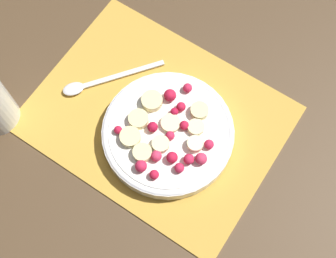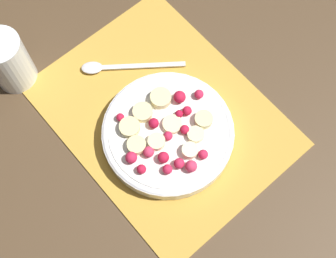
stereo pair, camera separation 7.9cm
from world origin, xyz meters
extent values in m
plane|color=#4C3823|center=(0.00, 0.00, 0.00)|extent=(3.00, 3.00, 0.00)
cube|color=gold|center=(0.00, 0.00, 0.00)|extent=(0.43, 0.33, 0.01)
cylinder|color=white|center=(0.04, -0.02, 0.02)|extent=(0.23, 0.23, 0.03)
torus|color=white|center=(0.04, -0.02, 0.03)|extent=(0.23, 0.23, 0.01)
cylinder|color=white|center=(0.04, -0.02, 0.03)|extent=(0.20, 0.20, 0.00)
cylinder|color=beige|center=(0.04, -0.01, 0.04)|extent=(0.05, 0.05, 0.01)
cylinder|color=#F4EAB7|center=(0.09, -0.02, 0.04)|extent=(0.03, 0.03, 0.01)
cylinder|color=beige|center=(-0.01, -0.07, 0.04)|extent=(0.05, 0.05, 0.01)
cylinder|color=beige|center=(0.03, -0.08, 0.04)|extent=(0.04, 0.04, 0.01)
cylinder|color=beige|center=(-0.01, 0.01, 0.04)|extent=(0.05, 0.05, 0.01)
cylinder|color=beige|center=(0.04, -0.05, 0.04)|extent=(0.03, 0.03, 0.01)
cylinder|color=beige|center=(-0.01, -0.03, 0.04)|extent=(0.05, 0.05, 0.01)
cylinder|color=beige|center=(0.06, 0.04, 0.04)|extent=(0.03, 0.03, 0.01)
cylinder|color=beige|center=(0.08, 0.01, 0.04)|extent=(0.04, 0.04, 0.01)
sphere|color=#B21433|center=(0.03, 0.01, 0.04)|extent=(0.01, 0.01, 0.01)
sphere|color=red|center=(0.07, -0.06, 0.04)|extent=(0.02, 0.02, 0.02)
sphere|color=red|center=(-0.03, -0.07, 0.04)|extent=(0.01, 0.01, 0.01)
sphere|color=#D12347|center=(0.04, -0.10, 0.05)|extent=(0.02, 0.02, 0.02)
sphere|color=#D12347|center=(0.02, 0.06, 0.04)|extent=(0.02, 0.02, 0.02)
sphere|color=red|center=(0.06, 0.00, 0.04)|extent=(0.02, 0.02, 0.02)
sphere|color=#D12347|center=(0.11, -0.01, 0.04)|extent=(0.02, 0.02, 0.02)
sphere|color=#DB3356|center=(0.05, -0.07, 0.04)|extent=(0.02, 0.02, 0.02)
sphere|color=#DB3356|center=(0.11, -0.03, 0.05)|extent=(0.02, 0.02, 0.02)
sphere|color=#D12347|center=(0.09, -0.07, 0.04)|extent=(0.02, 0.02, 0.02)
sphere|color=#B21433|center=(0.01, -0.03, 0.04)|extent=(0.02, 0.02, 0.02)
sphere|color=red|center=(0.06, -0.10, 0.04)|extent=(0.02, 0.02, 0.02)
sphere|color=red|center=(0.01, 0.03, 0.05)|extent=(0.02, 0.02, 0.02)
sphere|color=#D12347|center=(0.05, -0.03, 0.04)|extent=(0.02, 0.02, 0.02)
sphere|color=red|center=(0.03, 0.03, 0.04)|extent=(0.02, 0.02, 0.02)
sphere|color=#D12347|center=(0.10, -0.05, 0.04)|extent=(0.02, 0.02, 0.02)
cube|color=silver|center=(-0.10, 0.04, 0.01)|extent=(0.10, 0.13, 0.00)
ellipsoid|color=silver|center=(-0.16, -0.04, 0.01)|extent=(0.04, 0.05, 0.01)
cylinder|color=white|center=(-0.24, -0.15, 0.06)|extent=(0.07, 0.07, 0.11)
camera|label=1|loc=(0.20, -0.26, 0.78)|focal=50.00mm
camera|label=2|loc=(0.25, -0.21, 0.78)|focal=50.00mm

